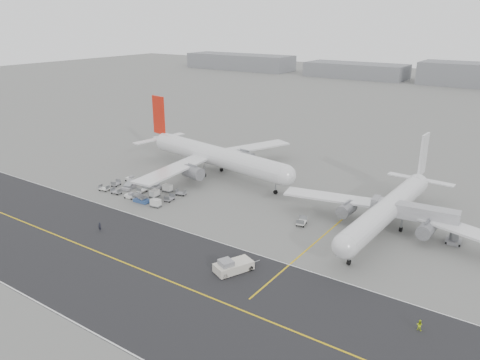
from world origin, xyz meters
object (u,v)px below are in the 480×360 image
Objects in this scene: airliner_b at (389,208)px; ground_crew_a at (100,227)px; ground_crew_b at (419,325)px; airliner_a at (214,155)px; pushback_tug at (233,266)px; jet_bridge at (416,214)px.

airliner_b reaches higher than ground_crew_a.
airliner_b is 28.34× the size of ground_crew_b.
ground_crew_b is (64.54, -37.84, -4.64)m from airliner_a.
ground_crew_b is (30.33, 1.66, -0.20)m from pushback_tug.
airliner_b is at bearing 173.54° from jet_bridge.
pushback_tug is at bearing -129.71° from jet_bridge.
airliner_b is 5.23m from jet_bridge.
airliner_a reaches higher than pushback_tug.
airliner_b is 35.88m from pushback_tug.
airliner_a is at bearing 80.04° from ground_crew_a.
airliner_a is 74.96m from ground_crew_b.
airliner_a reaches higher than airliner_b.
airliner_b is 58.51m from ground_crew_a.
airliner_a is 52.45m from pushback_tug.
ground_crew_b is at bearing -62.41° from airliner_b.
ground_crew_a is (2.96, -41.67, -4.53)m from airliner_a.
ground_crew_a is at bearing -166.79° from airliner_a.
ground_crew_b is at bearing 27.24° from pushback_tug.
pushback_tug is 38.46m from jet_bridge.
ground_crew_b is at bearing -79.18° from jet_bridge.
ground_crew_a is 1.14× the size of ground_crew_b.
pushback_tug is 30.38m from ground_crew_b.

